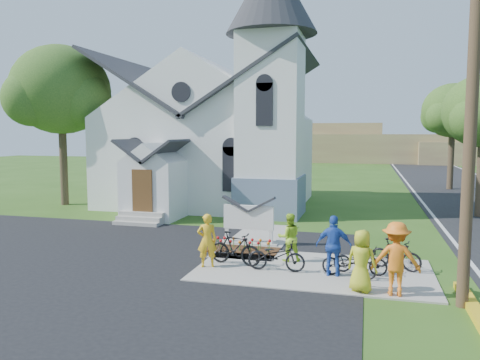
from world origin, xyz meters
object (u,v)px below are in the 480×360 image
(bike_1, at_px, (235,248))
(bike_2, at_px, (360,260))
(bike_0, at_px, (276,256))
(church_sign, at_px, (249,218))
(bike_4, at_px, (349,263))
(cyclist_2, at_px, (334,246))
(cyclist_4, at_px, (362,261))
(cyclist_1, at_px, (289,237))
(cyclist_0, at_px, (207,240))
(utility_pole, at_px, (476,79))
(bike_3, at_px, (396,254))
(cyclist_3, at_px, (396,259))

(bike_1, relative_size, bike_2, 1.12)
(bike_0, bearing_deg, church_sign, 26.17)
(church_sign, relative_size, bike_4, 1.39)
(bike_1, bearing_deg, bike_2, -79.44)
(cyclist_2, height_order, bike_2, cyclist_2)
(cyclist_4, bearing_deg, cyclist_1, -25.49)
(cyclist_1, distance_m, bike_1, 1.82)
(cyclist_1, height_order, bike_4, cyclist_1)
(bike_1, bearing_deg, cyclist_0, 129.04)
(church_sign, xyz_separation_m, cyclist_2, (3.34, -3.16, -0.09))
(cyclist_4, bearing_deg, bike_0, -5.15)
(utility_pole, bearing_deg, bike_1, 163.45)
(bike_1, relative_size, cyclist_2, 0.99)
(bike_1, height_order, bike_2, bike_1)
(cyclist_0, distance_m, bike_4, 4.30)
(cyclist_1, height_order, bike_3, cyclist_1)
(cyclist_0, xyz_separation_m, cyclist_1, (2.34, 1.32, -0.06))
(cyclist_1, distance_m, bike_4, 2.35)
(cyclist_0, xyz_separation_m, cyclist_3, (5.47, -1.14, 0.11))
(church_sign, distance_m, bike_2, 4.98)
(cyclist_0, distance_m, bike_0, 2.18)
(cyclist_0, bearing_deg, cyclist_3, 146.66)
(bike_3, relative_size, cyclist_4, 0.95)
(cyclist_1, relative_size, cyclist_4, 0.95)
(utility_pole, relative_size, cyclist_3, 5.29)
(bike_2, xyz_separation_m, cyclist_4, (0.05, -1.58, 0.41))
(utility_pole, bearing_deg, bike_3, 118.94)
(bike_3, bearing_deg, bike_4, 152.13)
(bike_0, distance_m, cyclist_2, 1.74)
(cyclist_3, relative_size, cyclist_4, 1.15)
(utility_pole, xyz_separation_m, cyclist_2, (-3.23, 1.54, -4.47))
(cyclist_0, xyz_separation_m, bike_0, (2.15, 0.12, -0.38))
(church_sign, distance_m, bike_3, 5.53)
(cyclist_0, distance_m, cyclist_4, 4.76)
(cyclist_3, xyz_separation_m, bike_3, (0.13, 2.34, -0.48))
(cyclist_3, bearing_deg, church_sign, -41.09)
(utility_pole, xyz_separation_m, bike_0, (-4.92, 1.56, -4.90))
(utility_pole, xyz_separation_m, bike_4, (-2.79, 1.48, -4.94))
(cyclist_0, relative_size, bike_2, 1.07)
(bike_4, bearing_deg, bike_0, 100.19)
(utility_pole, relative_size, cyclist_4, 6.11)
(cyclist_3, height_order, cyclist_4, cyclist_3)
(bike_4, bearing_deg, bike_3, -36.77)
(bike_2, relative_size, cyclist_3, 0.82)
(cyclist_0, height_order, cyclist_3, cyclist_3)
(cyclist_0, distance_m, cyclist_2, 3.84)
(cyclist_2, bearing_deg, utility_pole, 157.36)
(cyclist_4, bearing_deg, utility_pole, -166.61)
(cyclist_0, distance_m, bike_2, 4.63)
(utility_pole, xyz_separation_m, cyclist_0, (-7.06, 1.44, -4.52))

